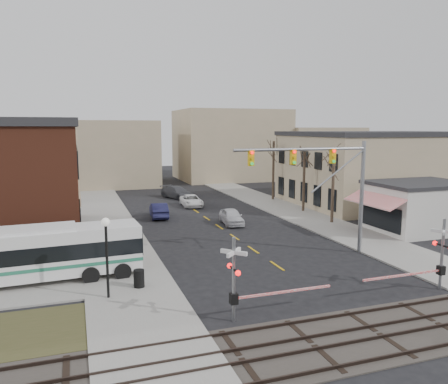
{
  "coord_description": "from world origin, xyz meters",
  "views": [
    {
      "loc": [
        -12.13,
        -22.79,
        8.87
      ],
      "look_at": [
        -0.24,
        11.96,
        3.5
      ],
      "focal_mm": 35.0,
      "sensor_mm": 36.0,
      "label": 1
    }
  ],
  "objects_px": {
    "rr_crossing_west": "(242,279)",
    "trash_bin": "(139,278)",
    "car_a": "(232,217)",
    "car_d": "(177,192)",
    "street_lamp": "(106,241)",
    "car_b": "(159,210)",
    "pedestrian_near": "(137,254)",
    "pedestrian_far": "(104,244)",
    "traffic_signal_mast": "(329,175)",
    "car_c": "(191,201)",
    "transit_bus": "(33,254)",
    "rr_crossing_east": "(436,256)"
  },
  "relations": [
    {
      "from": "rr_crossing_west",
      "to": "trash_bin",
      "type": "xyz_separation_m",
      "value": [
        -3.99,
        5.58,
        -1.36
      ]
    },
    {
      "from": "car_a",
      "to": "car_d",
      "type": "relative_size",
      "value": 0.81
    },
    {
      "from": "street_lamp",
      "to": "car_b",
      "type": "bearing_deg",
      "value": 72.43
    },
    {
      "from": "car_d",
      "to": "pedestrian_near",
      "type": "relative_size",
      "value": 3.3
    },
    {
      "from": "car_b",
      "to": "car_d",
      "type": "distance_m",
      "value": 12.19
    },
    {
      "from": "rr_crossing_west",
      "to": "pedestrian_far",
      "type": "xyz_separation_m",
      "value": [
        -5.41,
        12.64,
        -1.09
      ]
    },
    {
      "from": "traffic_signal_mast",
      "to": "car_b",
      "type": "distance_m",
      "value": 19.73
    },
    {
      "from": "rr_crossing_west",
      "to": "car_b",
      "type": "bearing_deg",
      "value": 88.47
    },
    {
      "from": "car_d",
      "to": "rr_crossing_west",
      "type": "bearing_deg",
      "value": -121.84
    },
    {
      "from": "street_lamp",
      "to": "pedestrian_far",
      "type": "height_order",
      "value": "street_lamp"
    },
    {
      "from": "rr_crossing_west",
      "to": "pedestrian_far",
      "type": "distance_m",
      "value": 13.79
    },
    {
      "from": "car_c",
      "to": "pedestrian_far",
      "type": "height_order",
      "value": "pedestrian_far"
    },
    {
      "from": "car_b",
      "to": "pedestrian_far",
      "type": "xyz_separation_m",
      "value": [
        -6.07,
        -12.1,
        0.13
      ]
    },
    {
      "from": "transit_bus",
      "to": "car_a",
      "type": "relative_size",
      "value": 2.89
    },
    {
      "from": "car_b",
      "to": "pedestrian_far",
      "type": "relative_size",
      "value": 3.0
    },
    {
      "from": "transit_bus",
      "to": "rr_crossing_west",
      "type": "relative_size",
      "value": 2.19
    },
    {
      "from": "street_lamp",
      "to": "trash_bin",
      "type": "xyz_separation_m",
      "value": [
        1.74,
        1.01,
        -2.55
      ]
    },
    {
      "from": "pedestrian_near",
      "to": "transit_bus",
      "type": "bearing_deg",
      "value": 107.59
    },
    {
      "from": "car_b",
      "to": "pedestrian_far",
      "type": "distance_m",
      "value": 13.53
    },
    {
      "from": "car_b",
      "to": "pedestrian_near",
      "type": "xyz_separation_m",
      "value": [
        -4.22,
        -15.28,
        0.16
      ]
    },
    {
      "from": "traffic_signal_mast",
      "to": "rr_crossing_east",
      "type": "distance_m",
      "value": 8.74
    },
    {
      "from": "traffic_signal_mast",
      "to": "trash_bin",
      "type": "relative_size",
      "value": 10.06
    },
    {
      "from": "trash_bin",
      "to": "car_a",
      "type": "height_order",
      "value": "car_a"
    },
    {
      "from": "transit_bus",
      "to": "rr_crossing_east",
      "type": "relative_size",
      "value": 2.19
    },
    {
      "from": "traffic_signal_mast",
      "to": "rr_crossing_west",
      "type": "bearing_deg",
      "value": -140.42
    },
    {
      "from": "car_b",
      "to": "car_c",
      "type": "bearing_deg",
      "value": -127.26
    },
    {
      "from": "car_c",
      "to": "car_b",
      "type": "bearing_deg",
      "value": -128.46
    },
    {
      "from": "transit_bus",
      "to": "car_b",
      "type": "xyz_separation_m",
      "value": [
        10.25,
        16.34,
        -1.02
      ]
    },
    {
      "from": "trash_bin",
      "to": "car_a",
      "type": "relative_size",
      "value": 0.23
    },
    {
      "from": "rr_crossing_west",
      "to": "car_d",
      "type": "bearing_deg",
      "value": 81.9
    },
    {
      "from": "car_d",
      "to": "trash_bin",
      "type": "bearing_deg",
      "value": -130.39
    },
    {
      "from": "rr_crossing_west",
      "to": "car_d",
      "type": "relative_size",
      "value": 1.07
    },
    {
      "from": "rr_crossing_east",
      "to": "pedestrian_far",
      "type": "bearing_deg",
      "value": 143.31
    },
    {
      "from": "traffic_signal_mast",
      "to": "car_c",
      "type": "distance_m",
      "value": 23.12
    },
    {
      "from": "street_lamp",
      "to": "pedestrian_near",
      "type": "relative_size",
      "value": 2.67
    },
    {
      "from": "pedestrian_near",
      "to": "car_a",
      "type": "bearing_deg",
      "value": -37.31
    },
    {
      "from": "car_d",
      "to": "pedestrian_near",
      "type": "xyz_separation_m",
      "value": [
        -8.69,
        -26.62,
        0.15
      ]
    },
    {
      "from": "trash_bin",
      "to": "car_a",
      "type": "xyz_separation_m",
      "value": [
        10.52,
        13.96,
        0.11
      ]
    },
    {
      "from": "rr_crossing_east",
      "to": "pedestrian_near",
      "type": "distance_m",
      "value": 17.67
    },
    {
      "from": "traffic_signal_mast",
      "to": "pedestrian_near",
      "type": "distance_m",
      "value": 13.88
    },
    {
      "from": "trash_bin",
      "to": "car_d",
      "type": "distance_m",
      "value": 31.83
    },
    {
      "from": "rr_crossing_east",
      "to": "trash_bin",
      "type": "xyz_separation_m",
      "value": [
        -15.4,
        5.47,
        -1.36
      ]
    },
    {
      "from": "car_d",
      "to": "pedestrian_near",
      "type": "bearing_deg",
      "value": -131.82
    },
    {
      "from": "street_lamp",
      "to": "pedestrian_far",
      "type": "xyz_separation_m",
      "value": [
        0.32,
        8.07,
        -2.28
      ]
    },
    {
      "from": "traffic_signal_mast",
      "to": "trash_bin",
      "type": "xyz_separation_m",
      "value": [
        -13.34,
        -2.15,
        -5.12
      ]
    },
    {
      "from": "transit_bus",
      "to": "car_d",
      "type": "bearing_deg",
      "value": 61.98
    },
    {
      "from": "rr_crossing_east",
      "to": "car_a",
      "type": "relative_size",
      "value": 1.32
    },
    {
      "from": "transit_bus",
      "to": "car_d",
      "type": "distance_m",
      "value": 31.37
    },
    {
      "from": "rr_crossing_east",
      "to": "trash_bin",
      "type": "relative_size",
      "value": 5.73
    },
    {
      "from": "rr_crossing_west",
      "to": "traffic_signal_mast",
      "type": "bearing_deg",
      "value": 39.58
    }
  ]
}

